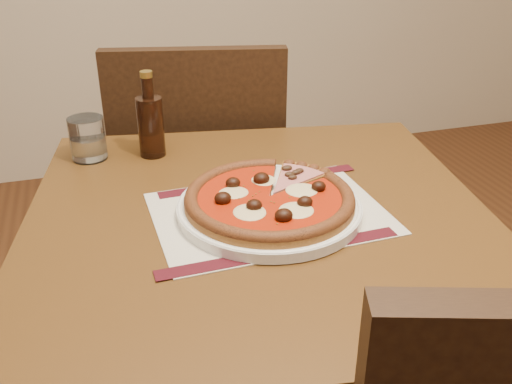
{
  "coord_description": "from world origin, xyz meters",
  "views": [
    {
      "loc": [
        -0.25,
        0.25,
        1.23
      ],
      "look_at": [
        0.01,
        1.1,
        0.78
      ],
      "focal_mm": 40.0,
      "sensor_mm": 36.0,
      "label": 1
    }
  ],
  "objects_px": {
    "plate": "(269,208)",
    "water_glass": "(88,138)",
    "table": "(259,261)",
    "chair_far": "(201,182)",
    "pizza": "(269,198)",
    "bottle": "(151,123)"
  },
  "relations": [
    {
      "from": "plate",
      "to": "pizza",
      "type": "height_order",
      "value": "pizza"
    },
    {
      "from": "plate",
      "to": "pizza",
      "type": "bearing_deg",
      "value": -137.36
    },
    {
      "from": "plate",
      "to": "water_glass",
      "type": "distance_m",
      "value": 0.44
    },
    {
      "from": "plate",
      "to": "chair_far",
      "type": "bearing_deg",
      "value": 90.18
    },
    {
      "from": "pizza",
      "to": "bottle",
      "type": "relative_size",
      "value": 1.61
    },
    {
      "from": "water_glass",
      "to": "pizza",
      "type": "bearing_deg",
      "value": -49.62
    },
    {
      "from": "pizza",
      "to": "water_glass",
      "type": "xyz_separation_m",
      "value": [
        -0.28,
        0.33,
        0.01
      ]
    },
    {
      "from": "plate",
      "to": "water_glass",
      "type": "relative_size",
      "value": 3.57
    },
    {
      "from": "pizza",
      "to": "table",
      "type": "bearing_deg",
      "value": 147.99
    },
    {
      "from": "table",
      "to": "water_glass",
      "type": "xyz_separation_m",
      "value": [
        -0.27,
        0.33,
        0.15
      ]
    },
    {
      "from": "table",
      "to": "plate",
      "type": "xyz_separation_m",
      "value": [
        0.02,
        -0.01,
        0.11
      ]
    },
    {
      "from": "table",
      "to": "chair_far",
      "type": "bearing_deg",
      "value": 88.72
    },
    {
      "from": "chair_far",
      "to": "water_glass",
      "type": "distance_m",
      "value": 0.47
    },
    {
      "from": "chair_far",
      "to": "bottle",
      "type": "xyz_separation_m",
      "value": [
        -0.15,
        -0.29,
        0.29
      ]
    },
    {
      "from": "pizza",
      "to": "bottle",
      "type": "distance_m",
      "value": 0.35
    },
    {
      "from": "table",
      "to": "water_glass",
      "type": "distance_m",
      "value": 0.45
    },
    {
      "from": "chair_far",
      "to": "bottle",
      "type": "distance_m",
      "value": 0.44
    },
    {
      "from": "water_glass",
      "to": "bottle",
      "type": "height_order",
      "value": "bottle"
    },
    {
      "from": "plate",
      "to": "table",
      "type": "bearing_deg",
      "value": 149.35
    },
    {
      "from": "chair_far",
      "to": "pizza",
      "type": "relative_size",
      "value": 3.19
    },
    {
      "from": "table",
      "to": "pizza",
      "type": "height_order",
      "value": "pizza"
    },
    {
      "from": "water_glass",
      "to": "plate",
      "type": "bearing_deg",
      "value": -49.57
    }
  ]
}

